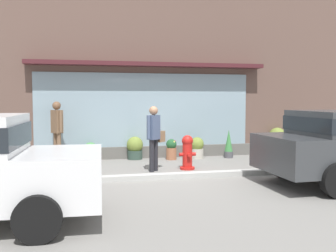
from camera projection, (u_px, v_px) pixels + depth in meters
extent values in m
plane|color=gray|center=(171.00, 177.00, 8.86)|extent=(60.00, 60.00, 0.00)
cube|color=#B2B2AD|center=(173.00, 176.00, 8.67)|extent=(14.00, 0.24, 0.12)
cube|color=brown|center=(148.00, 70.00, 11.79)|extent=(14.00, 0.36, 5.36)
cube|color=#8CA5B2|center=(146.00, 110.00, 11.66)|extent=(6.53, 0.03, 2.26)
cube|color=#4C1E23|center=(149.00, 65.00, 11.44)|extent=(7.13, 0.56, 0.12)
cube|color=#605E59|center=(149.00, 152.00, 11.75)|extent=(6.93, 0.20, 0.36)
cylinder|color=red|center=(187.00, 168.00, 9.81)|extent=(0.37, 0.37, 0.06)
cylinder|color=red|center=(187.00, 155.00, 9.79)|extent=(0.25, 0.25, 0.59)
sphere|color=red|center=(187.00, 141.00, 9.76)|extent=(0.29, 0.29, 0.29)
cylinder|color=red|center=(181.00, 155.00, 9.75)|extent=(0.10, 0.09, 0.09)
cylinder|color=red|center=(194.00, 154.00, 9.82)|extent=(0.10, 0.09, 0.09)
cylinder|color=red|center=(189.00, 155.00, 9.63)|extent=(0.09, 0.10, 0.09)
cylinder|color=#232328|center=(156.00, 155.00, 9.57)|extent=(0.12, 0.12, 0.80)
cylinder|color=#232328|center=(152.00, 156.00, 9.44)|extent=(0.12, 0.12, 0.80)
cube|color=#475675|center=(154.00, 127.00, 9.46)|extent=(0.36, 0.35, 0.60)
sphere|color=#A37556|center=(154.00, 111.00, 9.43)|extent=(0.22, 0.22, 0.22)
cylinder|color=#475675|center=(158.00, 126.00, 9.62)|extent=(0.08, 0.08, 0.57)
cylinder|color=#475675|center=(149.00, 127.00, 9.29)|extent=(0.08, 0.08, 0.57)
cube|color=#846647|center=(161.00, 136.00, 9.70)|extent=(0.24, 0.24, 0.28)
cylinder|color=brown|center=(56.00, 148.00, 10.75)|extent=(0.12, 0.12, 0.85)
cylinder|color=brown|center=(59.00, 148.00, 10.63)|extent=(0.12, 0.12, 0.85)
cube|color=brown|center=(57.00, 122.00, 10.64)|extent=(0.35, 0.39, 0.64)
sphere|color=brown|center=(57.00, 106.00, 10.60)|extent=(0.23, 0.23, 0.23)
cylinder|color=brown|center=(53.00, 121.00, 10.79)|extent=(0.08, 0.08, 0.61)
cylinder|color=brown|center=(61.00, 121.00, 10.48)|extent=(0.08, 0.08, 0.61)
cylinder|color=black|center=(54.00, 187.00, 6.47)|extent=(0.62, 0.21, 0.61)
cylinder|color=black|center=(38.00, 219.00, 4.75)|extent=(0.62, 0.21, 0.61)
cylinder|color=black|center=(283.00, 164.00, 8.71)|extent=(0.66, 0.19, 0.65)
cylinder|color=#33473D|center=(135.00, 155.00, 11.46)|extent=(0.44, 0.44, 0.27)
sphere|color=olive|center=(135.00, 145.00, 11.44)|extent=(0.49, 0.49, 0.49)
sphere|color=orange|center=(137.00, 142.00, 11.52)|extent=(0.13, 0.13, 0.13)
sphere|color=white|center=(137.00, 141.00, 11.37)|extent=(0.10, 0.10, 0.10)
sphere|color=#B266B7|center=(135.00, 141.00, 11.54)|extent=(0.11, 0.11, 0.11)
cylinder|color=#4C4C51|center=(229.00, 155.00, 11.74)|extent=(0.27, 0.27, 0.20)
cone|color=#3D8442|center=(229.00, 141.00, 11.71)|extent=(0.25, 0.25, 0.66)
cylinder|color=#33473D|center=(277.00, 149.00, 12.55)|extent=(0.42, 0.42, 0.35)
sphere|color=olive|center=(277.00, 136.00, 12.52)|extent=(0.56, 0.56, 0.56)
cylinder|color=#9E6042|center=(91.00, 158.00, 11.07)|extent=(0.34, 0.34, 0.21)
sphere|color=#4C934C|center=(90.00, 149.00, 11.05)|extent=(0.40, 0.40, 0.40)
sphere|color=orange|center=(91.00, 146.00, 10.99)|extent=(0.08, 0.08, 0.08)
sphere|color=#E5C64C|center=(88.00, 146.00, 11.12)|extent=(0.09, 0.09, 0.09)
sphere|color=#DB4C7A|center=(94.00, 147.00, 11.04)|extent=(0.11, 0.11, 0.11)
cylinder|color=#9E6042|center=(171.00, 154.00, 11.38)|extent=(0.31, 0.31, 0.35)
sphere|color=#23562D|center=(171.00, 144.00, 11.36)|extent=(0.31, 0.31, 0.31)
sphere|color=#DB4C7A|center=(175.00, 141.00, 11.40)|extent=(0.08, 0.08, 0.08)
sphere|color=#E5C64C|center=(174.00, 142.00, 11.29)|extent=(0.09, 0.09, 0.09)
cylinder|color=#B7B2A3|center=(197.00, 153.00, 11.63)|extent=(0.39, 0.39, 0.30)
sphere|color=olive|center=(197.00, 144.00, 11.61)|extent=(0.41, 0.41, 0.41)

